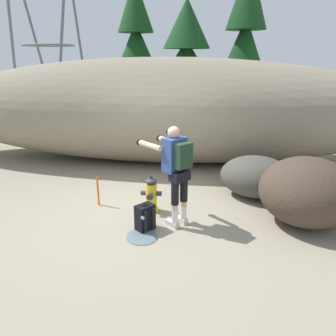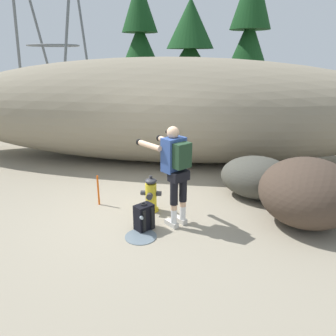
{
  "view_description": "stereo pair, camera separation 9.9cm",
  "coord_description": "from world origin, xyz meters",
  "px_view_note": "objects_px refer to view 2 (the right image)",
  "views": [
    {
      "loc": [
        1.05,
        -5.4,
        2.71
      ],
      "look_at": [
        0.42,
        0.31,
        0.75
      ],
      "focal_mm": 34.66,
      "sensor_mm": 36.0,
      "label": 1
    },
    {
      "loc": [
        1.15,
        -5.39,
        2.71
      ],
      "look_at": [
        0.42,
        0.31,
        0.75
      ],
      "focal_mm": 34.66,
      "sensor_mm": 36.0,
      "label": 2
    }
  ],
  "objects_px": {
    "boulder_mid": "(257,177)",
    "survey_stake": "(98,190)",
    "fire_hydrant": "(151,195)",
    "boulder_large": "(307,192)",
    "utility_worker": "(174,164)",
    "spare_backpack": "(144,217)"
  },
  "relations": [
    {
      "from": "fire_hydrant",
      "to": "utility_worker",
      "type": "bearing_deg",
      "value": -41.97
    },
    {
      "from": "fire_hydrant",
      "to": "boulder_large",
      "type": "distance_m",
      "value": 2.7
    },
    {
      "from": "fire_hydrant",
      "to": "boulder_large",
      "type": "height_order",
      "value": "boulder_large"
    },
    {
      "from": "fire_hydrant",
      "to": "utility_worker",
      "type": "relative_size",
      "value": 0.41
    },
    {
      "from": "fire_hydrant",
      "to": "survey_stake",
      "type": "distance_m",
      "value": 1.06
    },
    {
      "from": "boulder_mid",
      "to": "survey_stake",
      "type": "distance_m",
      "value": 3.17
    },
    {
      "from": "survey_stake",
      "to": "spare_backpack",
      "type": "bearing_deg",
      "value": -38.09
    },
    {
      "from": "fire_hydrant",
      "to": "boulder_mid",
      "type": "relative_size",
      "value": 0.47
    },
    {
      "from": "boulder_mid",
      "to": "survey_stake",
      "type": "relative_size",
      "value": 2.45
    },
    {
      "from": "fire_hydrant",
      "to": "utility_worker",
      "type": "height_order",
      "value": "utility_worker"
    },
    {
      "from": "utility_worker",
      "to": "boulder_large",
      "type": "relative_size",
      "value": 1.06
    },
    {
      "from": "boulder_large",
      "to": "spare_backpack",
      "type": "bearing_deg",
      "value": -168.77
    },
    {
      "from": "fire_hydrant",
      "to": "survey_stake",
      "type": "bearing_deg",
      "value": 172.67
    },
    {
      "from": "boulder_mid",
      "to": "survey_stake",
      "type": "height_order",
      "value": "boulder_mid"
    },
    {
      "from": "boulder_mid",
      "to": "spare_backpack",
      "type": "bearing_deg",
      "value": -141.67
    },
    {
      "from": "boulder_large",
      "to": "boulder_mid",
      "type": "xyz_separation_m",
      "value": [
        -0.67,
        1.06,
        -0.16
      ]
    },
    {
      "from": "utility_worker",
      "to": "fire_hydrant",
      "type": "bearing_deg",
      "value": 0.35
    },
    {
      "from": "boulder_mid",
      "to": "survey_stake",
      "type": "xyz_separation_m",
      "value": [
        -3.07,
        -0.77,
        -0.12
      ]
    },
    {
      "from": "fire_hydrant",
      "to": "boulder_large",
      "type": "xyz_separation_m",
      "value": [
        2.69,
        -0.16,
        0.26
      ]
    },
    {
      "from": "utility_worker",
      "to": "boulder_mid",
      "type": "relative_size",
      "value": 1.15
    },
    {
      "from": "spare_backpack",
      "to": "survey_stake",
      "type": "distance_m",
      "value": 1.34
    },
    {
      "from": "fire_hydrant",
      "to": "spare_backpack",
      "type": "xyz_separation_m",
      "value": [
        0.0,
        -0.69,
        -0.1
      ]
    }
  ]
}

